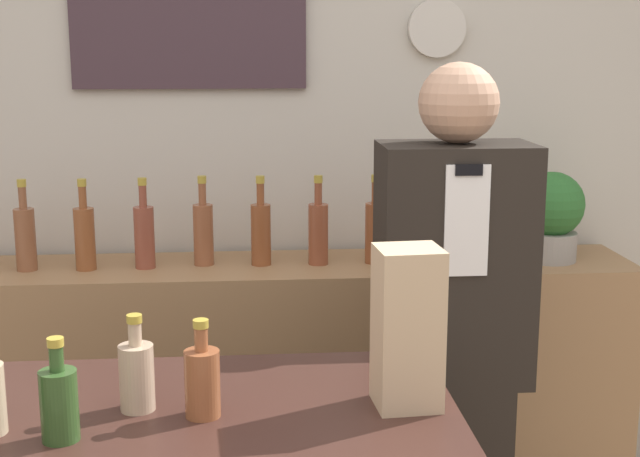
% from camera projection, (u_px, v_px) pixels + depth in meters
% --- Properties ---
extents(back_wall, '(5.20, 0.09, 2.70)m').
position_uv_depth(back_wall, '(271.00, 133.00, 3.20)').
color(back_wall, beige).
rests_on(back_wall, ground_plane).
extents(back_shelf, '(2.32, 0.41, 0.93)m').
position_uv_depth(back_shelf, '(295.00, 392.00, 3.13)').
color(back_shelf, '#9E754C').
rests_on(back_shelf, ground_plane).
extents(shopkeeper, '(0.41, 0.26, 1.62)m').
position_uv_depth(shopkeeper, '(451.00, 359.00, 2.47)').
color(shopkeeper, black).
rests_on(shopkeeper, ground_plane).
extents(potted_plant, '(0.23, 0.23, 0.31)m').
position_uv_depth(potted_plant, '(551.00, 214.00, 3.05)').
color(potted_plant, '#9E998E').
rests_on(potted_plant, back_shelf).
extents(paper_bag, '(0.14, 0.13, 0.34)m').
position_uv_depth(paper_bag, '(407.00, 328.00, 1.82)').
color(paper_bag, tan).
rests_on(paper_bag, display_counter).
extents(counter_bottle_2, '(0.07, 0.07, 0.20)m').
position_uv_depth(counter_bottle_2, '(59.00, 402.00, 1.68)').
color(counter_bottle_2, '#2D4C21').
rests_on(counter_bottle_2, display_counter).
extents(counter_bottle_3, '(0.07, 0.07, 0.20)m').
position_uv_depth(counter_bottle_3, '(137.00, 374.00, 1.82)').
color(counter_bottle_3, tan).
rests_on(counter_bottle_3, display_counter).
extents(counter_bottle_4, '(0.07, 0.07, 0.20)m').
position_uv_depth(counter_bottle_4, '(202.00, 380.00, 1.79)').
color(counter_bottle_4, brown).
rests_on(counter_bottle_4, display_counter).
extents(shelf_bottle_1, '(0.07, 0.07, 0.30)m').
position_uv_depth(shelf_bottle_1, '(25.00, 236.00, 2.93)').
color(shelf_bottle_1, brown).
rests_on(shelf_bottle_1, back_shelf).
extents(shelf_bottle_2, '(0.07, 0.07, 0.30)m').
position_uv_depth(shelf_bottle_2, '(85.00, 236.00, 2.94)').
color(shelf_bottle_2, brown).
rests_on(shelf_bottle_2, back_shelf).
extents(shelf_bottle_3, '(0.07, 0.07, 0.30)m').
position_uv_depth(shelf_bottle_3, '(144.00, 234.00, 2.96)').
color(shelf_bottle_3, brown).
rests_on(shelf_bottle_3, back_shelf).
extents(shelf_bottle_4, '(0.07, 0.07, 0.30)m').
position_uv_depth(shelf_bottle_4, '(203.00, 232.00, 3.00)').
color(shelf_bottle_4, brown).
rests_on(shelf_bottle_4, back_shelf).
extents(shelf_bottle_5, '(0.07, 0.07, 0.30)m').
position_uv_depth(shelf_bottle_5, '(261.00, 232.00, 3.00)').
color(shelf_bottle_5, brown).
rests_on(shelf_bottle_5, back_shelf).
extents(shelf_bottle_6, '(0.07, 0.07, 0.30)m').
position_uv_depth(shelf_bottle_6, '(318.00, 231.00, 3.01)').
color(shelf_bottle_6, brown).
rests_on(shelf_bottle_6, back_shelf).
extents(shelf_bottle_7, '(0.07, 0.07, 0.30)m').
position_uv_depth(shelf_bottle_7, '(375.00, 230.00, 3.03)').
color(shelf_bottle_7, brown).
rests_on(shelf_bottle_7, back_shelf).
extents(shelf_bottle_8, '(0.07, 0.07, 0.30)m').
position_uv_depth(shelf_bottle_8, '(431.00, 229.00, 3.04)').
color(shelf_bottle_8, brown).
rests_on(shelf_bottle_8, back_shelf).
extents(shelf_bottle_9, '(0.07, 0.07, 0.30)m').
position_uv_depth(shelf_bottle_9, '(485.00, 227.00, 3.07)').
color(shelf_bottle_9, brown).
rests_on(shelf_bottle_9, back_shelf).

